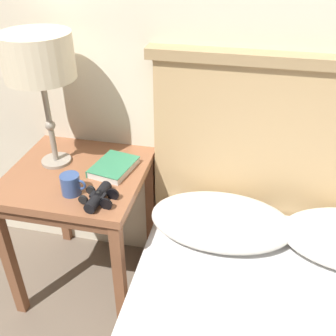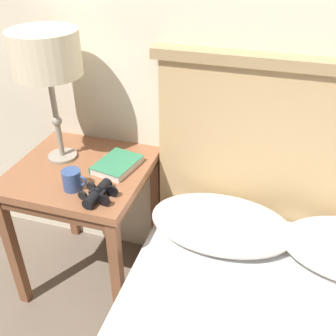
% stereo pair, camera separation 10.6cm
% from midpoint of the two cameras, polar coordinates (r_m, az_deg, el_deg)
% --- Properties ---
extents(wall_back, '(8.00, 0.06, 2.60)m').
position_cam_midpoint_polar(wall_back, '(1.62, 9.60, 21.73)').
color(wall_back, beige).
rests_on(wall_back, ground_plane).
extents(nightstand, '(0.58, 0.58, 0.67)m').
position_cam_midpoint_polar(nightstand, '(1.81, -14.36, -2.74)').
color(nightstand, brown).
rests_on(nightstand, ground_plane).
extents(table_lamp, '(0.28, 0.28, 0.57)m').
position_cam_midpoint_polar(table_lamp, '(1.66, -20.13, 14.54)').
color(table_lamp, gray).
rests_on(table_lamp, nightstand).
extents(book_on_nightstand, '(0.19, 0.23, 0.03)m').
position_cam_midpoint_polar(book_on_nightstand, '(1.72, -9.69, 0.14)').
color(book_on_nightstand, silver).
rests_on(book_on_nightstand, nightstand).
extents(binoculars_pair, '(0.14, 0.16, 0.05)m').
position_cam_midpoint_polar(binoculars_pair, '(1.54, -12.00, -4.17)').
color(binoculars_pair, black).
rests_on(binoculars_pair, nightstand).
extents(coffee_mug, '(0.10, 0.08, 0.08)m').
position_cam_midpoint_polar(coffee_mug, '(1.60, -15.76, -2.35)').
color(coffee_mug, '#334C84').
rests_on(coffee_mug, nightstand).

